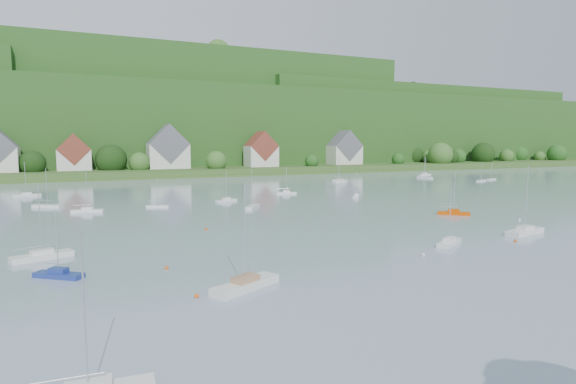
{
  "coord_description": "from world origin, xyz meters",
  "views": [
    {
      "loc": [
        -28.87,
        -6.57,
        13.49
      ],
      "look_at": [
        7.94,
        75.0,
        4.0
      ],
      "focal_mm": 29.1,
      "sensor_mm": 36.0,
      "label": 1
    }
  ],
  "objects_px": {
    "near_sailboat_2": "(246,284)",
    "near_sailboat_5": "(454,212)",
    "near_sailboat_4": "(525,231)",
    "near_sailboat_6": "(42,255)",
    "near_sailboat_1": "(59,274)",
    "near_sailboat_3": "(449,242)"
  },
  "relations": [
    {
      "from": "near_sailboat_4",
      "to": "near_sailboat_5",
      "type": "height_order",
      "value": "near_sailboat_4"
    },
    {
      "from": "near_sailboat_3",
      "to": "near_sailboat_4",
      "type": "relative_size",
      "value": 0.76
    },
    {
      "from": "near_sailboat_2",
      "to": "near_sailboat_5",
      "type": "height_order",
      "value": "near_sailboat_2"
    },
    {
      "from": "near_sailboat_4",
      "to": "near_sailboat_3",
      "type": "bearing_deg",
      "value": 171.32
    },
    {
      "from": "near_sailboat_5",
      "to": "near_sailboat_1",
      "type": "bearing_deg",
      "value": -125.48
    },
    {
      "from": "near_sailboat_2",
      "to": "near_sailboat_4",
      "type": "bearing_deg",
      "value": -18.03
    },
    {
      "from": "near_sailboat_2",
      "to": "near_sailboat_6",
      "type": "height_order",
      "value": "near_sailboat_2"
    },
    {
      "from": "near_sailboat_4",
      "to": "near_sailboat_1",
      "type": "bearing_deg",
      "value": 164.26
    },
    {
      "from": "near_sailboat_2",
      "to": "near_sailboat_6",
      "type": "relative_size",
      "value": 1.1
    },
    {
      "from": "near_sailboat_2",
      "to": "near_sailboat_5",
      "type": "bearing_deg",
      "value": 0.14
    },
    {
      "from": "near_sailboat_6",
      "to": "near_sailboat_1",
      "type": "bearing_deg",
      "value": -96.23
    },
    {
      "from": "near_sailboat_5",
      "to": "near_sailboat_6",
      "type": "relative_size",
      "value": 0.87
    },
    {
      "from": "near_sailboat_6",
      "to": "near_sailboat_5",
      "type": "bearing_deg",
      "value": -13.68
    },
    {
      "from": "near_sailboat_2",
      "to": "near_sailboat_4",
      "type": "distance_m",
      "value": 46.94
    },
    {
      "from": "near_sailboat_4",
      "to": "near_sailboat_5",
      "type": "relative_size",
      "value": 1.31
    },
    {
      "from": "near_sailboat_2",
      "to": "near_sailboat_6",
      "type": "xyz_separation_m",
      "value": [
        -17.94,
        20.24,
        -0.03
      ]
    },
    {
      "from": "near_sailboat_3",
      "to": "near_sailboat_4",
      "type": "distance_m",
      "value": 15.61
    },
    {
      "from": "near_sailboat_4",
      "to": "near_sailboat_5",
      "type": "xyz_separation_m",
      "value": [
        4.08,
        18.64,
        -0.07
      ]
    },
    {
      "from": "near_sailboat_3",
      "to": "near_sailboat_5",
      "type": "bearing_deg",
      "value": 15.25
    },
    {
      "from": "near_sailboat_5",
      "to": "near_sailboat_6",
      "type": "height_order",
      "value": "near_sailboat_6"
    },
    {
      "from": "near_sailboat_3",
      "to": "near_sailboat_6",
      "type": "relative_size",
      "value": 0.86
    },
    {
      "from": "near_sailboat_4",
      "to": "near_sailboat_6",
      "type": "distance_m",
      "value": 65.46
    }
  ]
}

